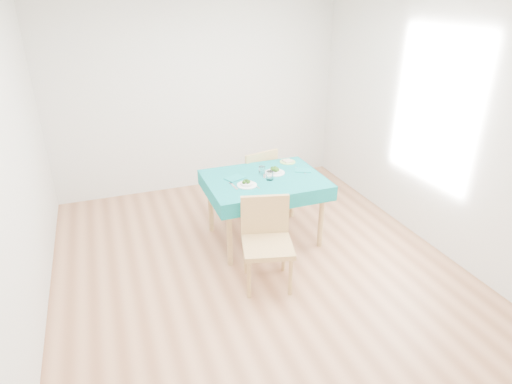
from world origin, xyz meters
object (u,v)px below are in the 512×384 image
object	(u,v)px
chair_far	(252,168)
table	(264,209)
bowl_near	(247,183)
chair_near	(268,232)
bowl_far	(275,170)
side_plate	(288,162)

from	to	relation	value
chair_far	table	bearing A→B (deg)	66.52
bowl_near	chair_far	bearing A→B (deg)	66.87
chair_near	bowl_far	world-z (taller)	chair_near
chair_far	side_plate	xyz separation A→B (m)	(0.31, -0.40, 0.19)
table	chair_far	size ratio (longest dim) A/B	1.10
chair_near	bowl_near	size ratio (longest dim) A/B	5.56
table	bowl_near	distance (m)	0.50
chair_near	side_plate	world-z (taller)	chair_near
table	chair_near	world-z (taller)	chair_near
bowl_far	side_plate	world-z (taller)	bowl_far
table	side_plate	size ratio (longest dim) A/B	6.74
table	chair_near	size ratio (longest dim) A/B	1.08
chair_far	bowl_far	distance (m)	0.69
table	side_plate	world-z (taller)	side_plate
side_plate	chair_far	bearing A→B (deg)	127.84
bowl_near	bowl_far	bearing A→B (deg)	27.66
table	chair_far	bearing A→B (deg)	80.50
table	bowl_near	world-z (taller)	bowl_near
side_plate	table	bearing A→B (deg)	-141.31
bowl_near	side_plate	distance (m)	0.83
chair_near	bowl_far	xyz separation A→B (m)	(0.44, 0.89, 0.21)
chair_far	side_plate	bearing A→B (deg)	113.87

